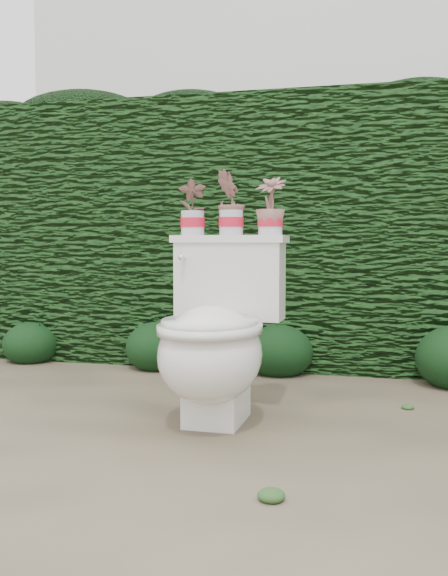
% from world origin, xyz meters
% --- Properties ---
extents(ground, '(60.00, 60.00, 0.00)m').
position_xyz_m(ground, '(0.00, 0.00, 0.00)').
color(ground, '#7C6E55').
rests_on(ground, ground).
extents(hedge, '(8.00, 1.00, 1.60)m').
position_xyz_m(hedge, '(0.00, 1.60, 0.80)').
color(hedge, '#22511B').
rests_on(hedge, ground).
extents(house_wall, '(8.00, 3.50, 4.00)m').
position_xyz_m(house_wall, '(0.60, 6.00, 2.00)').
color(house_wall, silver).
rests_on(house_wall, ground).
extents(toilet, '(0.50, 0.68, 0.78)m').
position_xyz_m(toilet, '(-0.15, 0.02, 0.36)').
color(toilet, silver).
rests_on(toilet, ground).
extents(potted_plant_left, '(0.14, 0.11, 0.23)m').
position_xyz_m(potted_plant_left, '(-0.32, 0.27, 0.89)').
color(potted_plant_left, '#1E6326').
rests_on(potted_plant_left, toilet).
extents(potted_plant_center, '(0.14, 0.17, 0.27)m').
position_xyz_m(potted_plant_center, '(-0.14, 0.26, 0.91)').
color(potted_plant_center, '#1E6326').
rests_on(potted_plant_center, toilet).
extents(potted_plant_right, '(0.15, 0.15, 0.24)m').
position_xyz_m(potted_plant_right, '(0.03, 0.26, 0.90)').
color(potted_plant_right, '#1E6326').
rests_on(potted_plant_right, toilet).
extents(liriope_clump_1, '(0.35, 0.35, 0.28)m').
position_xyz_m(liriope_clump_1, '(-1.63, 1.09, 0.14)').
color(liriope_clump_1, '#123613').
rests_on(liriope_clump_1, ground).
extents(liriope_clump_2, '(0.38, 0.38, 0.31)m').
position_xyz_m(liriope_clump_2, '(-0.78, 1.07, 0.15)').
color(liriope_clump_2, '#123613').
rests_on(liriope_clump_2, ground).
extents(liriope_clump_3, '(0.39, 0.39, 0.31)m').
position_xyz_m(liriope_clump_3, '(-0.06, 1.09, 0.16)').
color(liriope_clump_3, '#123613').
rests_on(liriope_clump_3, ground).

